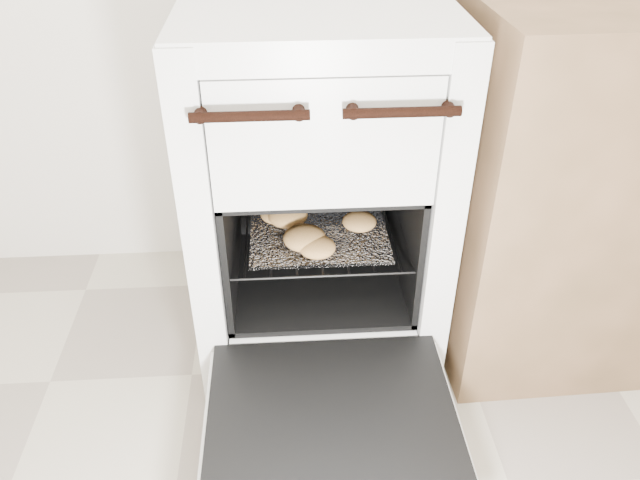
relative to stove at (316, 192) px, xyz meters
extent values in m
cube|color=silver|center=(0.00, 0.01, 0.01)|extent=(0.53, 0.57, 0.82)
cylinder|color=black|center=(-0.12, -0.29, 0.31)|extent=(0.20, 0.02, 0.02)
cylinder|color=black|center=(0.12, -0.29, 0.31)|extent=(0.20, 0.02, 0.02)
cube|color=black|center=(0.00, -0.45, -0.21)|extent=(0.46, 0.35, 0.02)
cube|color=silver|center=(0.00, -0.45, -0.23)|extent=(0.48, 0.37, 0.01)
cylinder|color=black|center=(-0.19, -0.06, -0.06)|extent=(0.01, 0.37, 0.01)
cylinder|color=black|center=(0.19, -0.06, -0.06)|extent=(0.01, 0.37, 0.01)
cylinder|color=black|center=(0.00, -0.24, -0.06)|extent=(0.38, 0.01, 0.01)
cylinder|color=black|center=(0.00, 0.12, -0.06)|extent=(0.38, 0.01, 0.01)
cylinder|color=black|center=(-0.16, -0.06, -0.06)|extent=(0.00, 0.35, 0.00)
cylinder|color=black|center=(-0.11, -0.06, -0.06)|extent=(0.00, 0.35, 0.00)
cylinder|color=black|center=(-0.05, -0.06, -0.06)|extent=(0.00, 0.35, 0.00)
cylinder|color=black|center=(0.00, -0.06, -0.06)|extent=(0.00, 0.35, 0.00)
cylinder|color=black|center=(0.05, -0.06, -0.06)|extent=(0.00, 0.35, 0.00)
cylinder|color=black|center=(0.11, -0.06, -0.06)|extent=(0.00, 0.35, 0.00)
cylinder|color=black|center=(0.16, -0.06, -0.06)|extent=(0.00, 0.35, 0.00)
cube|color=silver|center=(0.00, -0.08, -0.06)|extent=(0.30, 0.27, 0.01)
ellipsoid|color=tan|center=(0.09, -0.08, -0.03)|extent=(0.09, 0.09, 0.03)
ellipsoid|color=tan|center=(-0.07, -0.05, -0.03)|extent=(0.11, 0.11, 0.04)
ellipsoid|color=tan|center=(-0.03, -0.14, -0.03)|extent=(0.12, 0.12, 0.04)
ellipsoid|color=tan|center=(-0.01, -0.17, -0.03)|extent=(0.08, 0.08, 0.04)
ellipsoid|color=tan|center=(-0.09, -0.03, -0.04)|extent=(0.11, 0.11, 0.03)
cube|color=brown|center=(0.71, -0.01, 0.02)|extent=(0.85, 0.58, 0.83)
camera|label=1|loc=(-0.07, -1.23, 0.71)|focal=35.00mm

